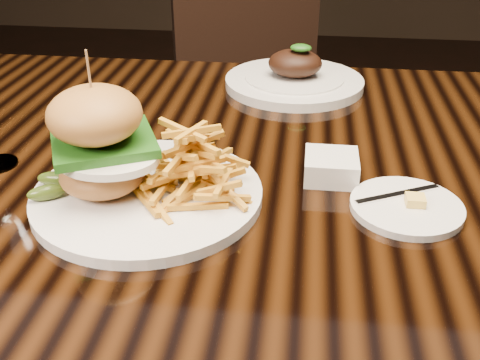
# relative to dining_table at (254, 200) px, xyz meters

# --- Properties ---
(dining_table) EXTENTS (1.60, 0.90, 0.75)m
(dining_table) POSITION_rel_dining_table_xyz_m (0.00, 0.00, 0.00)
(dining_table) COLOR black
(dining_table) RESTS_ON ground
(burger_plate) EXTENTS (0.30, 0.30, 0.20)m
(burger_plate) POSITION_rel_dining_table_xyz_m (-0.13, -0.14, 0.13)
(burger_plate) COLOR white
(burger_plate) RESTS_ON dining_table
(side_saucer) EXTENTS (0.14, 0.14, 0.02)m
(side_saucer) POSITION_rel_dining_table_xyz_m (0.21, -0.13, 0.08)
(side_saucer) COLOR white
(side_saucer) RESTS_ON dining_table
(ramekin) EXTENTS (0.08, 0.08, 0.03)m
(ramekin) POSITION_rel_dining_table_xyz_m (0.11, -0.05, 0.09)
(ramekin) COLOR white
(ramekin) RESTS_ON dining_table
(far_dish) EXTENTS (0.27, 0.27, 0.09)m
(far_dish) POSITION_rel_dining_table_xyz_m (0.05, 0.31, 0.09)
(far_dish) COLOR white
(far_dish) RESTS_ON dining_table
(chair_far) EXTENTS (0.60, 0.60, 0.95)m
(chair_far) POSITION_rel_dining_table_xyz_m (-0.08, 0.88, -0.13)
(chair_far) COLOR black
(chair_far) RESTS_ON ground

